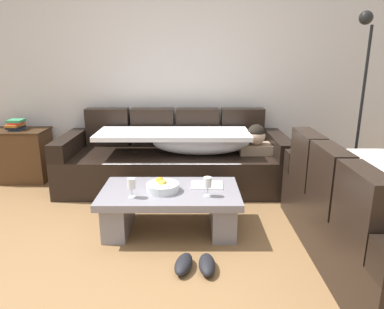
% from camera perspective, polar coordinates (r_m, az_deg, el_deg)
% --- Properties ---
extents(ground_plane, '(14.00, 14.00, 0.00)m').
position_cam_1_polar(ground_plane, '(2.79, -4.69, -17.08)').
color(ground_plane, olive).
extents(back_wall, '(9.00, 0.10, 2.70)m').
position_cam_1_polar(back_wall, '(4.49, -2.94, 13.70)').
color(back_wall, beige).
rests_on(back_wall, ground_plane).
extents(couch_along_wall, '(2.59, 0.92, 0.88)m').
position_cam_1_polar(couch_along_wall, '(4.14, -2.41, -0.87)').
color(couch_along_wall, black).
rests_on(couch_along_wall, ground_plane).
extents(couch_near_window, '(0.92, 1.90, 0.88)m').
position_cam_1_polar(couch_near_window, '(2.99, 27.15, -9.20)').
color(couch_near_window, black).
rests_on(couch_near_window, ground_plane).
extents(coffee_table, '(1.20, 0.68, 0.38)m').
position_cam_1_polar(coffee_table, '(3.14, -3.66, -8.15)').
color(coffee_table, gray).
rests_on(coffee_table, ground_plane).
extents(fruit_bowl, '(0.28, 0.28, 0.10)m').
position_cam_1_polar(fruit_bowl, '(3.06, -4.92, -5.20)').
color(fruit_bowl, silver).
rests_on(fruit_bowl, coffee_table).
extents(wine_glass_near_left, '(0.07, 0.07, 0.17)m').
position_cam_1_polar(wine_glass_near_left, '(2.92, -9.92, -4.77)').
color(wine_glass_near_left, silver).
rests_on(wine_glass_near_left, coffee_table).
extents(wine_glass_near_right, '(0.07, 0.07, 0.17)m').
position_cam_1_polar(wine_glass_near_right, '(2.91, 2.39, -4.62)').
color(wine_glass_near_right, silver).
rests_on(wine_glass_near_right, coffee_table).
extents(open_magazine, '(0.29, 0.22, 0.01)m').
position_cam_1_polar(open_magazine, '(3.18, 2.30, -4.94)').
color(open_magazine, white).
rests_on(open_magazine, coffee_table).
extents(side_cabinet, '(0.72, 0.44, 0.64)m').
position_cam_1_polar(side_cabinet, '(4.85, -26.27, -0.11)').
color(side_cabinet, '#4C2F19').
rests_on(side_cabinet, ground_plane).
extents(book_stack_on_cabinet, '(0.19, 0.23, 0.13)m').
position_cam_1_polar(book_stack_on_cabinet, '(4.76, -26.73, 4.32)').
color(book_stack_on_cabinet, '#2D569E').
rests_on(book_stack_on_cabinet, side_cabinet).
extents(floor_lamp, '(0.33, 0.31, 1.95)m').
position_cam_1_polar(floor_lamp, '(4.35, 25.40, 9.07)').
color(floor_lamp, black).
rests_on(floor_lamp, ground_plane).
extents(pair_of_shoes, '(0.32, 0.29, 0.09)m').
position_cam_1_polar(pair_of_shoes, '(2.68, 0.39, -17.32)').
color(pair_of_shoes, black).
rests_on(pair_of_shoes, ground_plane).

